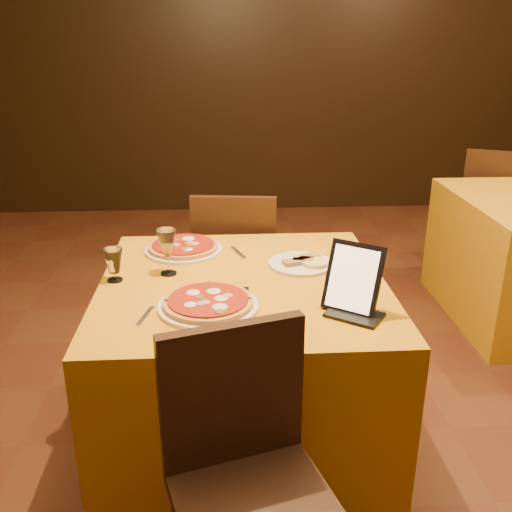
{
  "coord_description": "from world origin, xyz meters",
  "views": [
    {
      "loc": [
        -0.62,
        -2.03,
        1.64
      ],
      "look_at": [
        -0.5,
        -0.03,
        0.86
      ],
      "focal_mm": 40.0,
      "sensor_mm": 36.0,
      "label": 1
    }
  ],
  "objects": [
    {
      "name": "pizza_near",
      "position": [
        -0.68,
        -0.24,
        0.77
      ],
      "size": [
        0.35,
        0.35,
        0.03
      ],
      "rotation": [
        0.0,
        0.0,
        0.16
      ],
      "color": "white",
      "rests_on": "main_table"
    },
    {
      "name": "wall_back",
      "position": [
        0.0,
        3.5,
        1.4
      ],
      "size": [
        6.0,
        0.01,
        2.8
      ],
      "primitive_type": "cube",
      "color": "black",
      "rests_on": "floor"
    },
    {
      "name": "pizza_far",
      "position": [
        -0.8,
        0.32,
        0.77
      ],
      "size": [
        0.34,
        0.34,
        0.03
      ],
      "rotation": [
        0.0,
        0.0,
        0.16
      ],
      "color": "white",
      "rests_on": "main_table"
    },
    {
      "name": "water_glass",
      "position": [
        -1.04,
        0.02,
        0.81
      ],
      "size": [
        0.07,
        0.07,
        0.13
      ],
      "primitive_type": null,
      "rotation": [
        0.0,
        0.0,
        -0.04
      ],
      "color": "white",
      "rests_on": "main_table"
    },
    {
      "name": "chair_side_far",
      "position": [
        1.32,
        1.85,
        0.46
      ],
      "size": [
        0.53,
        0.53,
        0.91
      ],
      "primitive_type": null,
      "rotation": [
        0.0,
        0.0,
        2.73
      ],
      "color": "black",
      "rests_on": "floor"
    },
    {
      "name": "fork_near",
      "position": [
        -0.89,
        -0.3,
        0.75
      ],
      "size": [
        0.05,
        0.14,
        0.01
      ],
      "primitive_type": "cube",
      "rotation": [
        0.0,
        0.0,
        1.32
      ],
      "color": "silver",
      "rests_on": "main_table"
    },
    {
      "name": "knife",
      "position": [
        -0.57,
        -0.23,
        0.75
      ],
      "size": [
        0.07,
        0.2,
        0.01
      ],
      "primitive_type": "cube",
      "rotation": [
        0.0,
        0.0,
        1.31
      ],
      "color": "#ABACB2",
      "rests_on": "main_table"
    },
    {
      "name": "chair_main_near",
      "position": [
        -0.55,
        -0.85,
        0.46
      ],
      "size": [
        0.58,
        0.58,
        0.91
      ],
      "primitive_type": null,
      "rotation": [
        0.0,
        0.0,
        0.29
      ],
      "color": "black",
      "rests_on": "floor"
    },
    {
      "name": "floor",
      "position": [
        0.0,
        0.0,
        -0.01
      ],
      "size": [
        6.0,
        7.0,
        0.01
      ],
      "primitive_type": "cube",
      "color": "#5E2D19",
      "rests_on": "ground"
    },
    {
      "name": "cutlet_dish",
      "position": [
        -0.31,
        0.13,
        0.76
      ],
      "size": [
        0.26,
        0.26,
        0.03
      ],
      "rotation": [
        0.0,
        0.0,
        -0.0
      ],
      "color": "white",
      "rests_on": "main_table"
    },
    {
      "name": "tablet",
      "position": [
        -0.18,
        -0.29,
        0.87
      ],
      "size": [
        0.21,
        0.19,
        0.23
      ],
      "primitive_type": "cube",
      "rotation": [
        -0.35,
        0.0,
        -0.61
      ],
      "color": "black",
      "rests_on": "main_table"
    },
    {
      "name": "fork_far",
      "position": [
        -0.56,
        0.28,
        0.75
      ],
      "size": [
        0.07,
        0.15,
        0.01
      ],
      "primitive_type": "cube",
      "rotation": [
        0.0,
        0.0,
        1.92
      ],
      "color": "silver",
      "rests_on": "main_table"
    },
    {
      "name": "wine_glass",
      "position": [
        -0.84,
        0.07,
        0.84
      ],
      "size": [
        0.08,
        0.08,
        0.19
      ],
      "primitive_type": null,
      "rotation": [
        0.0,
        0.0,
        0.04
      ],
      "color": "#EEC687",
      "rests_on": "main_table"
    },
    {
      "name": "chair_main_far",
      "position": [
        -0.55,
        0.82,
        0.46
      ],
      "size": [
        0.52,
        0.52,
        0.91
      ],
      "primitive_type": null,
      "rotation": [
        0.0,
        0.0,
        3.03
      ],
      "color": "black",
      "rests_on": "floor"
    },
    {
      "name": "main_table",
      "position": [
        -0.55,
        -0.01,
        0.38
      ],
      "size": [
        1.1,
        1.1,
        0.75
      ],
      "primitive_type": "cube",
      "color": "#CB870D",
      "rests_on": "floor"
    }
  ]
}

